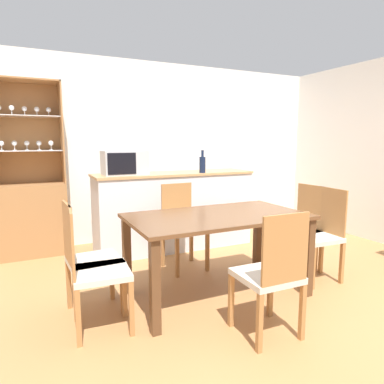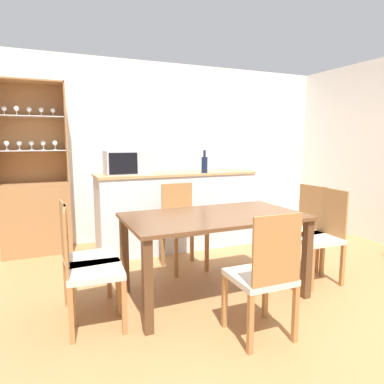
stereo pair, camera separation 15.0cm
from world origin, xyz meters
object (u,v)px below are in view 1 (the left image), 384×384
(dining_chair_side_right_near, at_px, (319,235))
(dining_chair_side_left_near, at_px, (94,270))
(dining_chair_side_left_far, at_px, (88,259))
(wine_bottle, at_px, (202,164))
(dining_chair_side_right_far, at_px, (300,229))
(microwave, at_px, (124,163))
(display_cabinet, at_px, (31,207))
(dining_chair_head_near, at_px, (271,275))
(dining_chair_head_far, at_px, (183,227))
(dining_table, at_px, (217,226))

(dining_chair_side_right_near, distance_m, dining_chair_side_left_near, 2.26)
(dining_chair_side_left_far, height_order, wine_bottle, wine_bottle)
(dining_chair_side_right_far, relative_size, wine_bottle, 3.23)
(wine_bottle, bearing_deg, dining_chair_side_left_near, -139.11)
(dining_chair_side_right_near, relative_size, microwave, 1.80)
(display_cabinet, bearing_deg, wine_bottle, -18.99)
(wine_bottle, bearing_deg, display_cabinet, 161.01)
(dining_chair_side_left_far, distance_m, dining_chair_head_near, 1.45)
(display_cabinet, xyz_separation_m, dining_chair_side_left_far, (0.39, -1.86, -0.14))
(dining_chair_head_far, bearing_deg, dining_chair_side_right_far, 147.73)
(dining_chair_side_left_near, distance_m, dining_chair_head_near, 1.30)
(dining_chair_side_right_near, xyz_separation_m, dining_chair_head_near, (-1.13, -0.64, 0.00))
(dining_chair_side_left_far, height_order, microwave, microwave)
(dining_chair_side_right_far, xyz_separation_m, wine_bottle, (-0.62, 1.15, 0.66))
(dining_chair_head_near, xyz_separation_m, microwave, (-0.46, 2.27, 0.69))
(microwave, bearing_deg, display_cabinet, 154.96)
(dining_chair_side_left_far, height_order, dining_chair_head_far, same)
(dining_chair_side_left_near, bearing_deg, dining_chair_side_left_far, -175.87)
(dining_chair_side_left_far, xyz_separation_m, dining_chair_side_left_near, (0.00, -0.26, 0.00))
(microwave, bearing_deg, dining_chair_head_far, -57.77)
(dining_chair_side_left_near, bearing_deg, dining_table, 100.76)
(display_cabinet, bearing_deg, dining_chair_head_far, -38.72)
(dining_table, relative_size, dining_chair_head_near, 1.70)
(dining_table, relative_size, dining_chair_side_left_far, 1.70)
(dining_chair_side_left_far, relative_size, dining_chair_head_far, 1.00)
(dining_chair_head_far, relative_size, wine_bottle, 3.23)
(dining_table, xyz_separation_m, microwave, (-0.46, 1.49, 0.51))
(dining_chair_head_far, bearing_deg, dining_table, 87.27)
(display_cabinet, bearing_deg, dining_chair_side_right_near, -38.78)
(display_cabinet, xyz_separation_m, wine_bottle, (2.03, -0.70, 0.51))
(dining_chair_side_right_far, xyz_separation_m, dining_chair_side_right_near, (-0.00, -0.28, 0.00))
(dining_chair_side_left_far, bearing_deg, dining_chair_head_far, 116.48)
(dining_chair_side_right_near, relative_size, dining_chair_head_near, 1.00)
(dining_chair_side_right_far, bearing_deg, display_cabinet, 51.90)
(dining_chair_head_near, bearing_deg, dining_table, 91.10)
(display_cabinet, distance_m, dining_chair_head_far, 1.95)
(dining_chair_side_left_far, xyz_separation_m, dining_chair_head_far, (1.13, 0.64, 0.00))
(dining_chair_head_far, xyz_separation_m, wine_bottle, (0.52, 0.52, 0.66))
(dining_chair_side_right_far, height_order, dining_chair_head_far, same)
(dining_chair_side_left_near, xyz_separation_m, microwave, (0.67, 1.63, 0.69))
(display_cabinet, relative_size, dining_chair_side_left_far, 2.26)
(dining_chair_side_left_far, xyz_separation_m, wine_bottle, (1.64, 1.16, 0.66))
(dining_table, height_order, dining_chair_head_near, dining_chair_head_near)
(dining_chair_side_left_near, height_order, wine_bottle, wine_bottle)
(dining_chair_side_left_near, bearing_deg, dining_chair_head_near, 64.44)
(dining_chair_side_right_far, bearing_deg, dining_chair_head_near, 125.77)
(microwave, height_order, wine_bottle, wine_bottle)
(dining_chair_head_near, bearing_deg, dining_chair_side_left_near, 151.50)
(dining_chair_head_far, distance_m, dining_chair_head_near, 1.55)
(display_cabinet, xyz_separation_m, dining_chair_head_far, (1.52, -1.22, -0.14))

